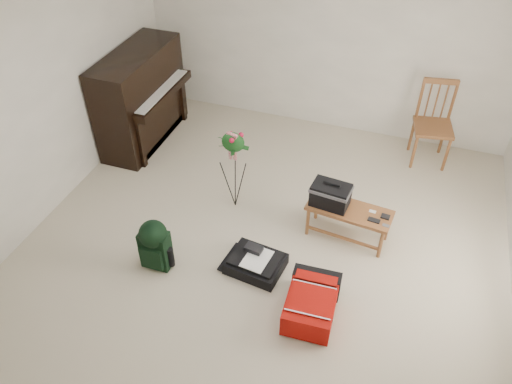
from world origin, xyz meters
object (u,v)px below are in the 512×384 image
at_px(red_suitcase, 313,299).
at_px(black_duffel, 256,263).
at_px(dining_chair, 434,124).
at_px(piano, 142,99).
at_px(flower_stand, 234,171).
at_px(bench, 336,201).
at_px(green_backpack, 154,243).

distance_m(red_suitcase, black_duffel, 0.74).
bearing_deg(dining_chair, piano, -178.17).
relative_size(dining_chair, red_suitcase, 1.58).
distance_m(piano, flower_stand, 1.91).
relative_size(piano, bench, 1.62).
bearing_deg(green_backpack, flower_stand, 67.98).
distance_m(piano, dining_chair, 3.78).
bearing_deg(red_suitcase, black_duffel, 152.30).
relative_size(red_suitcase, black_duffel, 1.13).
distance_m(piano, black_duffel, 2.88).
bearing_deg(flower_stand, piano, 165.67).
height_order(dining_chair, flower_stand, dining_chair).
relative_size(piano, flower_stand, 1.44).
height_order(piano, green_backpack, piano).
xyz_separation_m(bench, dining_chair, (0.86, 1.79, 0.04)).
xyz_separation_m(piano, dining_chair, (3.70, 0.76, -0.08)).
relative_size(black_duffel, green_backpack, 1.03).
xyz_separation_m(piano, flower_stand, (1.66, -0.93, -0.09)).
height_order(bench, flower_stand, flower_stand).
height_order(bench, black_duffel, bench).
relative_size(red_suitcase, green_backpack, 1.17).
bearing_deg(black_duffel, red_suitcase, -17.69).
distance_m(bench, dining_chair, 1.99).
relative_size(bench, flower_stand, 0.89).
distance_m(dining_chair, black_duffel, 2.98).
bearing_deg(black_duffel, piano, 148.35).
bearing_deg(piano, flower_stand, -29.31).
relative_size(dining_chair, green_backpack, 1.84).
xyz_separation_m(piano, red_suitcase, (2.88, -2.09, -0.45)).
xyz_separation_m(bench, green_backpack, (-1.60, -1.03, -0.17)).
height_order(green_backpack, flower_stand, flower_stand).
distance_m(bench, red_suitcase, 1.11).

